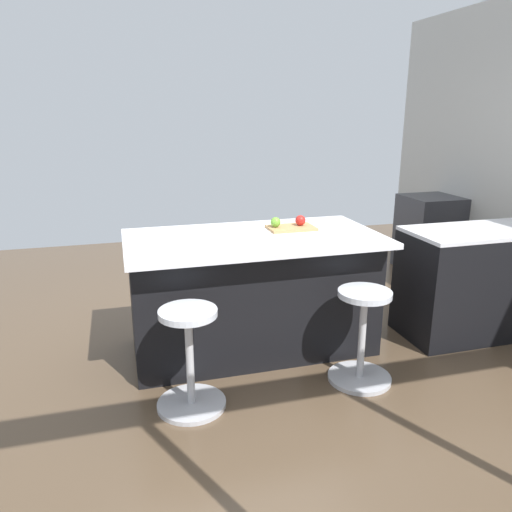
{
  "coord_description": "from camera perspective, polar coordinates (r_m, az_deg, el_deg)",
  "views": [
    {
      "loc": [
        0.96,
        3.35,
        1.82
      ],
      "look_at": [
        0.02,
        0.03,
        0.79
      ],
      "focal_mm": 34.47,
      "sensor_mm": 36.0,
      "label": 1
    }
  ],
  "objects": [
    {
      "name": "stool_middle",
      "position": [
        3.15,
        -7.67,
        -12.1
      ],
      "size": [
        0.44,
        0.44,
        0.66
      ],
      "color": "#B7B7BC",
      "rests_on": "ground_plane"
    },
    {
      "name": "apple_red",
      "position": [
        3.87,
        5.18,
        4.14
      ],
      "size": [
        0.08,
        0.08,
        0.08
      ],
      "primitive_type": "sphere",
      "color": "red",
      "rests_on": "cutting_board"
    },
    {
      "name": "ground_plane",
      "position": [
        3.93,
        0.12,
        -10.97
      ],
      "size": [
        7.46,
        7.46,
        0.0
      ],
      "primitive_type": "plane",
      "color": "brown"
    },
    {
      "name": "stool_by_window",
      "position": [
        3.49,
        12.18,
        -9.39
      ],
      "size": [
        0.44,
        0.44,
        0.66
      ],
      "color": "#B7B7BC",
      "rests_on": "ground_plane"
    },
    {
      "name": "kitchen_island",
      "position": [
        3.8,
        -0.4,
        -4.22
      ],
      "size": [
        1.88,
        1.0,
        0.93
      ],
      "color": "black",
      "rests_on": "ground_plane"
    },
    {
      "name": "apple_green",
      "position": [
        3.8,
        2.28,
        3.95
      ],
      "size": [
        0.08,
        0.08,
        0.08
      ],
      "primitive_type": "sphere",
      "color": "#609E2D",
      "rests_on": "cutting_board"
    },
    {
      "name": "oven_range",
      "position": [
        6.11,
        19.43,
        2.52
      ],
      "size": [
        0.6,
        0.61,
        0.87
      ],
      "color": "#38383D",
      "rests_on": "ground_plane"
    },
    {
      "name": "cutting_board",
      "position": [
        3.84,
        4.1,
        3.28
      ],
      "size": [
        0.36,
        0.24,
        0.02
      ],
      "primitive_type": "cube",
      "color": "tan",
      "rests_on": "kitchen_island"
    }
  ]
}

